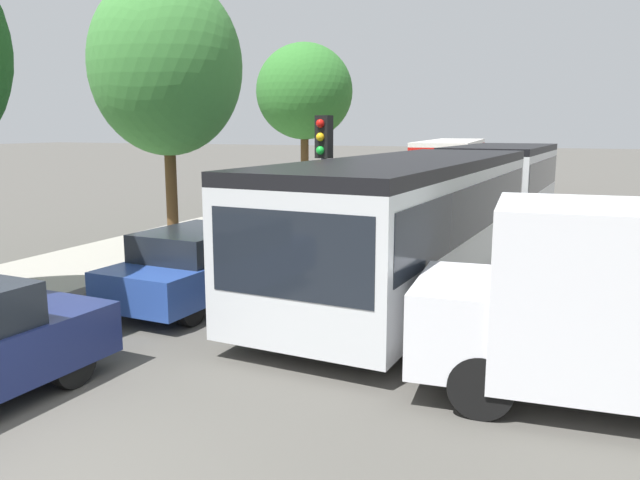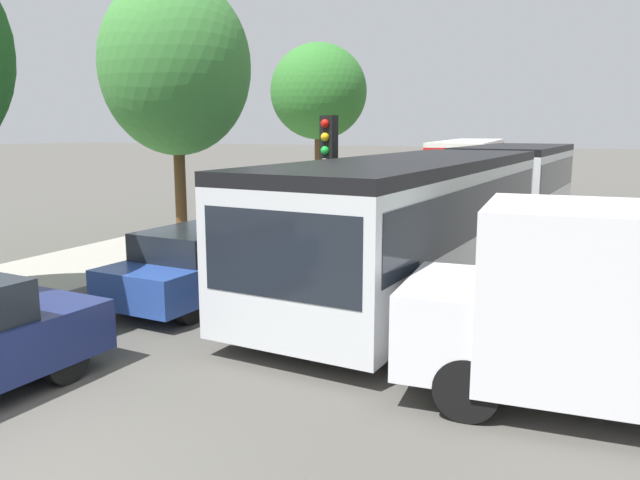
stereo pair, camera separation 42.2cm
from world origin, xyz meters
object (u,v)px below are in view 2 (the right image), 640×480
Objects in this scene: city_bus_rear at (469,161)px; queued_car_black at (323,220)px; tree_left_mid at (176,67)px; articulated_bus at (468,196)px; queued_car_tan at (389,199)px; tree_left_far at (319,92)px; traffic_light at (328,158)px; queued_car_blue at (202,264)px.

city_bus_rear is 2.80× the size of queued_car_black.
articulated_bus is at bearing 19.61° from tree_left_mid.
tree_left_far reaches higher than queued_car_tan.
tree_left_mid is (-4.37, 0.59, 2.11)m from traffic_light.
traffic_light is at bearing -17.95° from queued_car_blue.
city_bus_rear is at bearing -167.00° from traffic_light.
tree_left_mid is (-3.06, -2.02, 3.89)m from queued_car_black.
tree_left_far is at bearing -144.13° from traffic_light.
tree_left_mid reaches higher than queued_car_black.
traffic_light is 0.53× the size of tree_left_far.
tree_left_mid reaches higher than tree_left_far.
articulated_bus is 3.90× the size of queued_car_tan.
articulated_bus is at bearing -27.41° from queued_car_blue.
queued_car_tan is at bearing 1.66° from queued_car_black.
city_bus_rear is (-3.49, 17.30, -0.05)m from articulated_bus.
tree_left_mid reaches higher than city_bus_rear.
city_bus_rear is at bearing 68.87° from tree_left_far.
queued_car_black is at bearing -80.02° from articulated_bus.
queued_car_blue is 5.67m from queued_car_black.
articulated_bus is 7.08m from queued_car_blue.
traffic_light is (-2.40, -3.01, 1.01)m from articulated_bus.
queued_car_blue is 10.79m from queued_car_tan.
articulated_bus reaches higher than queued_car_black.
tree_left_far reaches higher than articulated_bus.
articulated_bus is 17.65m from city_bus_rear.
city_bus_rear is 1.72× the size of tree_left_mid.
queued_car_black is 5.35m from tree_left_mid.
tree_left_mid is at bearing -87.80° from traffic_light.
queued_car_black reaches higher than queued_car_blue.
articulated_bus is 2.57× the size of tree_left_mid.
city_bus_rear reaches higher than queued_car_black.
queued_car_black is at bearing 4.53° from queued_car_blue.
articulated_bus reaches higher than queued_car_blue.
tree_left_far reaches higher than traffic_light.
city_bus_rear is at bearing 2.72° from queued_car_tan.
queued_car_tan is at bearing 3.17° from queued_car_blue.
tree_left_mid is (-3.28, -19.72, 3.17)m from city_bus_rear.
city_bus_rear is 11.22m from tree_left_far.
traffic_light is (1.18, -7.74, 1.73)m from queued_car_tan.
traffic_light reaches higher than queued_car_black.
tree_left_mid reaches higher than articulated_bus.
queued_car_black is 9.28m from tree_left_far.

